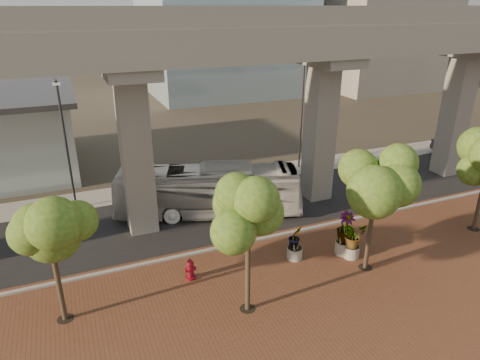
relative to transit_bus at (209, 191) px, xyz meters
name	(u,v)px	position (x,y,z in m)	size (l,w,h in m)	color
ground	(248,225)	(1.73, -2.28, -1.61)	(160.00, 160.00, 0.00)	#3A342A
brick_plaza	(319,302)	(1.73, -10.28, -1.58)	(70.00, 13.00, 0.06)	brown
asphalt_road	(236,211)	(1.73, -0.28, -1.59)	(90.00, 8.00, 0.04)	black
curb_strip	(262,239)	(1.73, -4.28, -1.53)	(70.00, 0.25, 0.16)	#9E9B93
far_sidewalk	(209,181)	(1.73, 5.22, -1.58)	(90.00, 3.00, 0.06)	#9E9B93
transit_viaduct	(235,100)	(1.73, -0.28, 5.67)	(72.00, 5.60, 12.40)	gray
midrise_block	(381,8)	(39.73, 33.72, 10.39)	(18.00, 16.00, 24.00)	gray
transit_bus	(209,191)	(0.00, 0.00, 0.00)	(2.72, 11.57, 3.23)	silver
parked_car	(461,146)	(24.61, 2.57, -0.80)	(1.71, 4.94, 1.62)	black
fire_hydrant	(190,269)	(-3.11, -6.32, -1.03)	(0.54, 0.49, 1.09)	maroon
planter_front	(353,237)	(5.29, -7.73, -0.33)	(1.83, 1.83, 2.02)	#9E9A8F
planter_right	(346,229)	(5.12, -7.28, -0.09)	(2.26, 2.26, 2.41)	gray
planter_left	(295,238)	(2.45, -6.70, -0.36)	(1.78, 1.78, 1.96)	gray
street_tree_far_west	(49,231)	(-8.87, -7.09, 2.68)	(3.78, 3.78, 5.98)	#473928
street_tree_near_west	(248,214)	(-1.45, -9.47, 3.09)	(3.50, 3.50, 6.27)	#473928
street_tree_near_east	(376,183)	(5.37, -8.85, 3.11)	(4.32, 4.32, 6.65)	#473928
streetlamp_west	(65,137)	(-7.83, 4.09, 3.31)	(0.42, 1.22, 8.44)	#2E2D32
streetlamp_east	(303,104)	(9.56, 5.10, 3.68)	(0.45, 1.32, 9.08)	#333339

